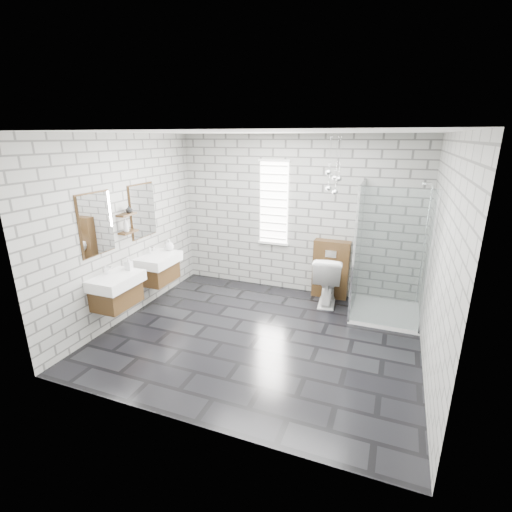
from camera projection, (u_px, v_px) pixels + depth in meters
The scene contains 20 objects.
floor at pixel (259, 336), 5.18m from camera, with size 4.20×3.60×0.02m, color black.
ceiling at pixel (260, 131), 4.34m from camera, with size 4.20×3.60×0.02m, color white.
wall_back at pixel (296, 216), 6.36m from camera, with size 4.20×0.02×2.70m, color #A1A19C.
wall_front at pixel (185, 297), 3.15m from camera, with size 4.20×0.02×2.70m, color #A1A19C.
wall_left at pixel (126, 229), 5.48m from camera, with size 0.02×3.60×2.70m, color #A1A19C.
wall_right at pixel (441, 262), 4.04m from camera, with size 0.02×3.60×2.70m, color #A1A19C.
vanity_left at pixel (114, 282), 5.07m from camera, with size 0.47×0.70×1.57m.
vanity_right at pixel (157, 260), 5.94m from camera, with size 0.47×0.70×1.57m.
shelf_lower at pixel (128, 232), 5.41m from camera, with size 0.14×0.30×0.03m, color #4A3016.
shelf_upper at pixel (126, 214), 5.33m from camera, with size 0.14×0.30×0.03m, color #4A3016.
window at pixel (274, 203), 6.41m from camera, with size 0.56×0.05×1.48m.
cistern_panel at pixel (331, 269), 6.30m from camera, with size 0.60×0.20×1.00m, color #4A3016.
flush_plate at pixel (331, 254), 6.12m from camera, with size 0.18×0.01×0.12m, color silver.
shower_enclosure at pixel (380, 287), 5.56m from camera, with size 1.00×1.00×2.03m.
pendant_cluster at pixel (333, 181), 5.54m from camera, with size 0.23×0.27×0.88m.
toilet at pixel (328, 279), 6.11m from camera, with size 0.46×0.80×0.82m, color white.
soap_bottle_a at pixel (129, 263), 5.22m from camera, with size 0.09×0.09×0.19m, color #B2B2B2.
soap_bottle_b at pixel (169, 245), 6.12m from camera, with size 0.15×0.15×0.19m, color #B2B2B2.
soap_bottle_c at pixel (126, 225), 5.33m from camera, with size 0.08×0.08×0.20m, color #B2B2B2.
vase at pixel (129, 209), 5.36m from camera, with size 0.10×0.10×0.10m, color #B2B2B2.
Camera 1 is at (1.60, -4.29, 2.65)m, focal length 26.00 mm.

